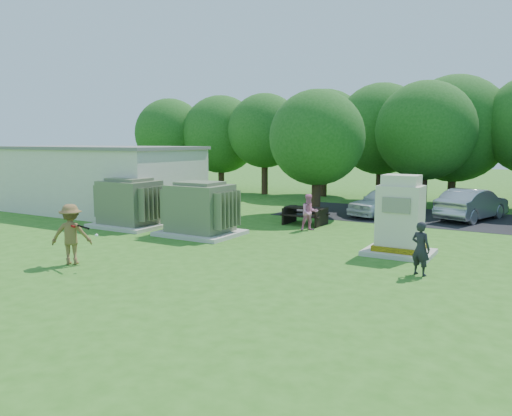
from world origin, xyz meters
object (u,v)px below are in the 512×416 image
Objects in this scene: picnic_table at (305,214)px; person_at_picnic at (309,212)px; generator_cabinet at (400,220)px; car_white at (383,202)px; batter at (71,234)px; transformer_left at (130,204)px; person_by_generator at (421,249)px; transformer_right at (200,210)px; car_silver_a at (472,204)px.

person_at_picnic is (0.76, -1.25, 0.27)m from picnic_table.
generator_cabinet reaches higher than car_white.
transformer_left is at bearing -96.98° from batter.
batter is at bearing -60.47° from transformer_left.
person_at_picnic is 0.37× the size of car_white.
person_by_generator is (9.18, 3.94, -0.16)m from batter.
transformer_left and transformer_right have the same top height.
transformer_left is at bearing 160.29° from person_at_picnic.
person_by_generator is 11.01m from car_silver_a.
person_by_generator is at bearing -44.06° from picnic_table.
transformer_right is 1.69× the size of picnic_table.
transformer_right is at bearing -176.27° from generator_cabinet.
transformer_right reaches higher than car_white.
generator_cabinet is at bearing -42.31° from person_by_generator.
picnic_table is 7.91m from car_silver_a.
person_at_picnic is at bearing 67.65° from car_silver_a.
transformer_right is 0.75× the size of car_white.
batter reaches higher than picnic_table.
transformer_right is at bearing 0.00° from transformer_left.
person_at_picnic is at bearing -58.81° from picnic_table.
transformer_left is 12.50m from person_by_generator.
batter is 1.21× the size of person_by_generator.
transformer_left reaches higher than car_silver_a.
car_white is 3.99m from car_silver_a.
transformer_right is 2.03× the size of person_by_generator.
generator_cabinet reaches higher than car_silver_a.
car_silver_a is at bearing 37.08° from transformer_left.
picnic_table is 4.76m from car_white.
car_white is at bearing 32.05° from person_at_picnic.
picnic_table is 0.99× the size of batter.
batter is 9.99m from person_by_generator.
batter reaches higher than car_silver_a.
generator_cabinet is 8.87m from car_silver_a.
transformer_left is 3.70m from transformer_right.
batter is at bearing 76.76° from car_silver_a.
batter is at bearing -89.52° from car_white.
person_at_picnic reaches higher than car_silver_a.
picnic_table is at bearing 59.74° from transformer_right.
transformer_left reaches higher than person_by_generator.
batter is (3.20, -5.66, -0.07)m from transformer_left.
person_by_generator is at bearing -84.26° from person_at_picnic.
transformer_left is 7.54m from picnic_table.
person_by_generator is at bearing -62.77° from generator_cabinet.
car_silver_a is at bearing 39.44° from picnic_table.
transformer_right is 12.66m from car_silver_a.
generator_cabinet is 8.50m from car_white.
generator_cabinet is at bearing 101.25° from car_silver_a.
generator_cabinet is 1.72× the size of person_at_picnic.
generator_cabinet is 0.64× the size of car_white.
transformer_right is 1.17× the size of generator_cabinet.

